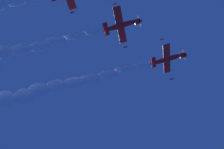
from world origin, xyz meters
TOP-DOWN VIEW (x-y plane):
  - airplane_lead at (-2.02, 2.64)m, footprint 8.42×8.34m
  - airplane_left_wingman at (-16.13, 3.37)m, footprint 8.43×8.34m
  - smoke_trail_lead at (-20.25, 25.41)m, footprint 26.01×31.42m

SIDE VIEW (x-z plane):
  - smoke_trail_lead at x=-20.25m, z-range 51.52..59.91m
  - airplane_left_wingman at x=-16.13m, z-range 56.50..61.23m
  - airplane_lead at x=-2.02m, z-range 57.68..62.57m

